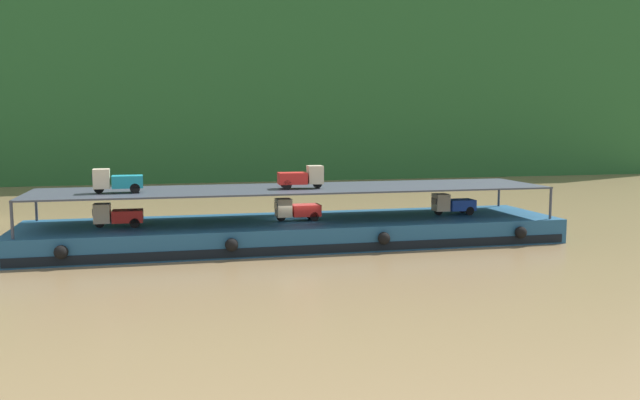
% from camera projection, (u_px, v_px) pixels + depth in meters
% --- Properties ---
extents(ground_plane, '(400.00, 400.00, 0.00)m').
position_uv_depth(ground_plane, '(296.00, 244.00, 40.26)').
color(ground_plane, olive).
extents(hillside_far_bank, '(131.28, 33.81, 35.47)m').
position_uv_depth(hillside_far_bank, '(217.00, 37.00, 95.35)').
color(hillside_far_bank, '#235628').
rests_on(hillside_far_bank, ground).
extents(cargo_barge, '(32.79, 8.01, 1.50)m').
position_uv_depth(cargo_barge, '(296.00, 232.00, 40.15)').
color(cargo_barge, navy).
rests_on(cargo_barge, ground).
extents(cargo_rack, '(31.19, 6.63, 2.00)m').
position_uv_depth(cargo_rack, '(296.00, 189.00, 39.86)').
color(cargo_rack, '#383D47').
rests_on(cargo_rack, cargo_barge).
extents(mini_truck_lower_stern, '(2.75, 1.21, 1.38)m').
position_uv_depth(mini_truck_lower_stern, '(118.00, 215.00, 37.24)').
color(mini_truck_lower_stern, red).
rests_on(mini_truck_lower_stern, cargo_barge).
extents(mini_truck_lower_aft, '(2.77, 1.25, 1.38)m').
position_uv_depth(mini_truck_lower_aft, '(297.00, 209.00, 39.73)').
color(mini_truck_lower_aft, red).
rests_on(mini_truck_lower_aft, cargo_barge).
extents(mini_truck_lower_mid, '(2.75, 1.21, 1.38)m').
position_uv_depth(mini_truck_lower_mid, '(453.00, 204.00, 42.39)').
color(mini_truck_lower_mid, '#1E47B7').
rests_on(mini_truck_lower_mid, cargo_barge).
extents(mini_truck_upper_stern, '(2.79, 1.28, 1.38)m').
position_uv_depth(mini_truck_upper_stern, '(117.00, 181.00, 36.82)').
color(mini_truck_upper_stern, teal).
rests_on(mini_truck_upper_stern, cargo_rack).
extents(mini_truck_upper_mid, '(2.78, 1.27, 1.38)m').
position_uv_depth(mini_truck_upper_mid, '(302.00, 177.00, 39.31)').
color(mini_truck_upper_mid, red).
rests_on(mini_truck_upper_mid, cargo_rack).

